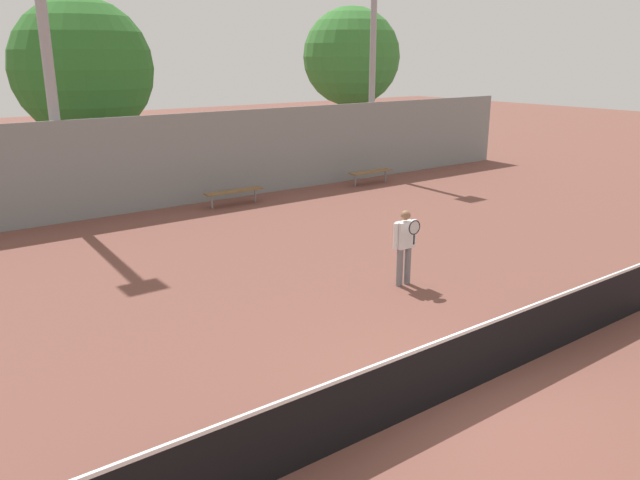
# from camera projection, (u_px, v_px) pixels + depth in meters

# --- Properties ---
(ground_plane) EXTENTS (100.00, 100.00, 0.00)m
(ground_plane) POSITION_uv_depth(u_px,v_px,m) (452.00, 397.00, 9.01)
(ground_plane) COLOR brown
(tennis_net) EXTENTS (11.36, 0.09, 1.01)m
(tennis_net) POSITION_uv_depth(u_px,v_px,m) (454.00, 365.00, 8.87)
(tennis_net) COLOR #99999E
(tennis_net) RESTS_ON ground_plane
(tennis_player) EXTENTS (0.61, 0.41, 1.65)m
(tennis_player) POSITION_uv_depth(u_px,v_px,m) (405.00, 243.00, 13.18)
(tennis_player) COLOR slate
(tennis_player) RESTS_ON ground_plane
(bench_adjacent_court) EXTENTS (2.03, 0.40, 0.49)m
(bench_adjacent_court) POSITION_uv_depth(u_px,v_px,m) (234.00, 192.00, 20.44)
(bench_adjacent_court) COLOR brown
(bench_adjacent_court) RESTS_ON ground_plane
(bench_by_gate) EXTENTS (1.90, 0.40, 0.49)m
(bench_by_gate) POSITION_uv_depth(u_px,v_px,m) (371.00, 172.00, 23.87)
(bench_by_gate) COLOR brown
(bench_by_gate) RESTS_ON ground_plane
(light_pole_far_right) EXTENTS (0.90, 0.60, 9.04)m
(light_pole_far_right) POSITION_uv_depth(u_px,v_px,m) (373.00, 38.00, 24.37)
(light_pole_far_right) COLOR #939399
(light_pole_far_right) RESTS_ON ground_plane
(back_fence) EXTENTS (35.18, 0.06, 2.98)m
(back_fence) POSITION_uv_depth(u_px,v_px,m) (117.00, 167.00, 18.99)
(back_fence) COLOR gray
(back_fence) RESTS_ON ground_plane
(tree_green_tall) EXTENTS (4.64, 4.64, 7.01)m
(tree_green_tall) POSITION_uv_depth(u_px,v_px,m) (351.00, 57.00, 29.86)
(tree_green_tall) COLOR brown
(tree_green_tall) RESTS_ON ground_plane
(tree_green_broad) EXTENTS (5.00, 5.00, 6.79)m
(tree_green_broad) POSITION_uv_depth(u_px,v_px,m) (83.00, 69.00, 22.29)
(tree_green_broad) COLOR brown
(tree_green_broad) RESTS_ON ground_plane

